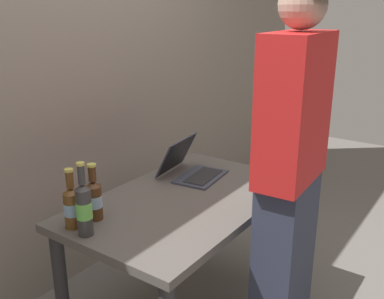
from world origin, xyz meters
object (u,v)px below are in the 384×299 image
object	(u,v)px
laptop	(191,167)
person_figure	(289,183)
beer_bottle_dark	(72,206)
beer_bottle_amber	(94,198)
beer_bottle_brown	(84,208)

from	to	relation	value
laptop	person_figure	size ratio (longest dim) A/B	0.20
person_figure	beer_bottle_dark	bearing A→B (deg)	126.87
beer_bottle_dark	person_figure	distance (m)	0.99
beer_bottle_amber	beer_bottle_brown	bearing A→B (deg)	-148.33
beer_bottle_amber	beer_bottle_brown	size ratio (longest dim) A/B	0.82
beer_bottle_brown	person_figure	distance (m)	0.92
beer_bottle_dark	person_figure	world-z (taller)	person_figure
beer_bottle_brown	beer_bottle_dark	size ratio (longest dim) A/B	1.20
laptop	beer_bottle_brown	bearing A→B (deg)	-178.00
laptop	beer_bottle_brown	size ratio (longest dim) A/B	1.08
laptop	beer_bottle_brown	distance (m)	0.85
laptop	person_figure	world-z (taller)	person_figure
laptop	beer_bottle_dark	size ratio (longest dim) A/B	1.29
beer_bottle_amber	person_figure	xyz separation A→B (m)	(0.48, -0.76, 0.10)
laptop	person_figure	bearing A→B (deg)	-108.45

